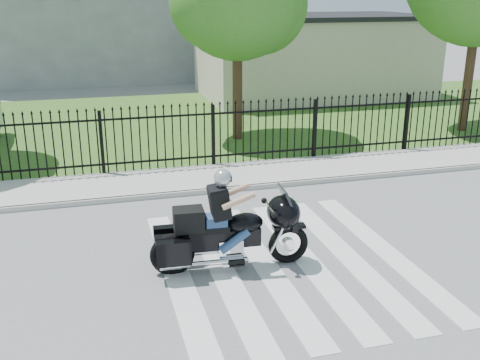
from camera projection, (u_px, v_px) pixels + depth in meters
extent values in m
plane|color=slate|center=(286.00, 263.00, 10.28)|extent=(120.00, 120.00, 0.00)
cube|color=#ADAAA3|center=(222.00, 177.00, 14.82)|extent=(40.00, 2.00, 0.12)
cube|color=#ADAAA3|center=(231.00, 189.00, 13.91)|extent=(40.00, 0.12, 0.12)
cube|color=#29541C|center=(179.00, 122.00, 21.23)|extent=(40.00, 12.00, 0.02)
cube|color=black|center=(214.00, 156.00, 15.64)|extent=(26.00, 0.04, 0.05)
cube|color=black|center=(213.00, 114.00, 15.26)|extent=(26.00, 0.04, 0.05)
cylinder|color=#382316|center=(237.00, 77.00, 18.21)|extent=(0.32, 0.32, 4.16)
cylinder|color=#382316|center=(470.00, 62.00, 19.19)|extent=(0.32, 0.32, 4.80)
cube|color=beige|center=(312.00, 58.00, 26.08)|extent=(10.00, 6.00, 3.50)
cube|color=black|center=(314.00, 17.00, 25.49)|extent=(10.20, 6.20, 0.20)
torus|color=black|center=(288.00, 244.00, 10.20)|extent=(0.75, 0.19, 0.75)
torus|color=black|center=(172.00, 255.00, 9.80)|extent=(0.80, 0.21, 0.79)
cube|color=black|center=(221.00, 238.00, 9.89)|extent=(1.42, 0.35, 0.32)
ellipsoid|color=black|center=(245.00, 223.00, 9.89)|extent=(0.70, 0.47, 0.36)
cube|color=black|center=(209.00, 228.00, 9.78)|extent=(0.72, 0.39, 0.11)
cube|color=silver|center=(230.00, 247.00, 9.98)|extent=(0.45, 0.35, 0.32)
ellipsoid|color=black|center=(283.00, 212.00, 9.98)|extent=(0.63, 0.81, 0.58)
cube|color=black|center=(189.00, 219.00, 9.65)|extent=(0.54, 0.44, 0.39)
cube|color=navy|center=(216.00, 221.00, 9.76)|extent=(0.39, 0.35, 0.19)
sphere|color=#B9BDC2|center=(223.00, 178.00, 9.54)|extent=(0.31, 0.31, 0.31)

